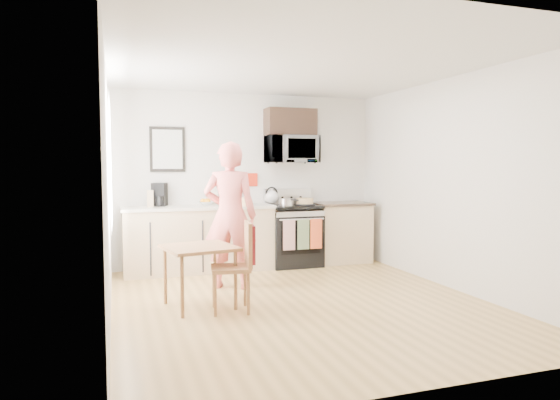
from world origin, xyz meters
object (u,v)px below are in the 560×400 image
object	(u,v)px
microwave	(291,150)
dining_table	(199,253)
cake	(305,202)
range	(293,237)
person	(230,215)
chair	(243,254)

from	to	relation	value
microwave	dining_table	xyz separation A→B (m)	(-1.72, -1.90, -1.18)
cake	range	bearing A→B (deg)	147.73
range	microwave	distance (m)	1.33
person	chair	distance (m)	1.06
person	cake	distance (m)	1.68
chair	dining_table	bearing A→B (deg)	153.87
microwave	dining_table	bearing A→B (deg)	-132.23
person	cake	xyz separation A→B (m)	(1.37, 0.97, 0.07)
microwave	chair	world-z (taller)	microwave
dining_table	chair	world-z (taller)	chair
range	dining_table	size ratio (longest dim) A/B	1.61
person	chair	xyz separation A→B (m)	(-0.09, -1.01, -0.30)
range	person	world-z (taller)	person
chair	cake	distance (m)	2.49
microwave	dining_table	world-z (taller)	microwave
range	microwave	size ratio (longest dim) A/B	1.53
microwave	cake	distance (m)	0.82
chair	cake	world-z (taller)	cake
microwave	cake	xyz separation A→B (m)	(0.15, -0.20, -0.79)
range	microwave	bearing A→B (deg)	90.06
chair	cake	xyz separation A→B (m)	(1.46, 1.98, 0.37)
dining_table	chair	xyz separation A→B (m)	(0.41, -0.28, 0.02)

